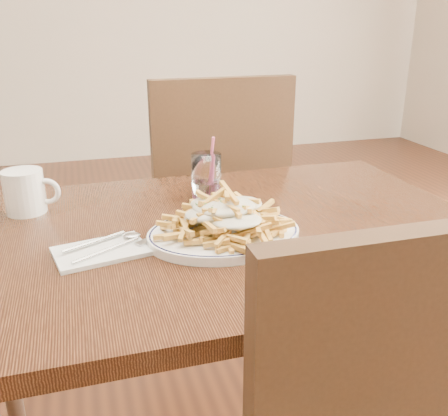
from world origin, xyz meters
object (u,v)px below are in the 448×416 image
object	(u,v)px
fries_plate	(224,234)
coffee_mug	(26,192)
chair_far	(214,200)
table	(219,258)
loaded_fries	(224,212)
water_glass	(207,180)

from	to	relation	value
fries_plate	coffee_mug	bearing A→B (deg)	145.18
chair_far	table	bearing A→B (deg)	-104.28
coffee_mug	loaded_fries	bearing A→B (deg)	-34.82
loaded_fries	coffee_mug	bearing A→B (deg)	145.18
coffee_mug	table	bearing A→B (deg)	-27.36
fries_plate	loaded_fries	distance (m)	0.05
table	coffee_mug	xyz separation A→B (m)	(-0.41, 0.21, 0.13)
water_glass	loaded_fries	bearing A→B (deg)	-96.08
water_glass	chair_far	bearing A→B (deg)	72.58
table	chair_far	world-z (taller)	chair_far
fries_plate	water_glass	distance (m)	0.25
fries_plate	table	bearing A→B (deg)	82.66
fries_plate	coffee_mug	size ratio (longest dim) A/B	2.57
water_glass	coffee_mug	bearing A→B (deg)	174.85
table	water_glass	bearing A→B (deg)	84.41
chair_far	coffee_mug	size ratio (longest dim) A/B	7.76
table	loaded_fries	size ratio (longest dim) A/B	4.00
fries_plate	water_glass	world-z (taller)	water_glass
coffee_mug	water_glass	bearing A→B (deg)	-5.15
chair_far	fries_plate	size ratio (longest dim) A/B	3.02
loaded_fries	coffee_mug	xyz separation A→B (m)	(-0.41, 0.28, -0.01)
table	water_glass	world-z (taller)	water_glass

